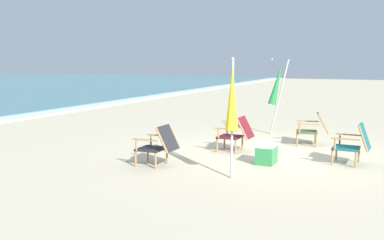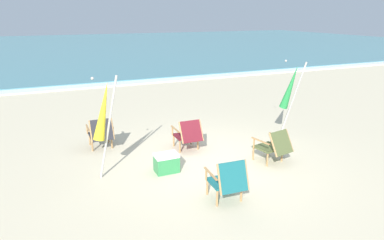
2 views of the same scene
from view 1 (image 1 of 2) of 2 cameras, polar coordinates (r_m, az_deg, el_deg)
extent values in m
plane|color=beige|center=(9.96, 10.81, -4.20)|extent=(80.00, 80.00, 0.00)
cube|color=#196066|center=(9.25, 18.98, -3.37)|extent=(0.54, 0.50, 0.04)
cube|color=#196066|center=(9.17, 21.08, -2.01)|extent=(0.50, 0.23, 0.50)
cylinder|color=#AD7F4C|center=(9.09, 17.37, -4.53)|extent=(0.04, 0.04, 0.32)
cylinder|color=#AD7F4C|center=(9.54, 17.85, -3.98)|extent=(0.04, 0.04, 0.32)
cylinder|color=#AD7F4C|center=(9.03, 20.09, -4.72)|extent=(0.04, 0.04, 0.32)
cylinder|color=#AD7F4C|center=(9.48, 20.43, -4.16)|extent=(0.04, 0.04, 0.32)
cube|color=#AD7F4C|center=(8.94, 18.91, -2.31)|extent=(0.06, 0.53, 0.02)
cylinder|color=#AD7F4C|center=(8.98, 17.70, -2.92)|extent=(0.04, 0.04, 0.22)
cube|color=#AD7F4C|center=(9.48, 19.40, -1.78)|extent=(0.06, 0.53, 0.02)
cylinder|color=#AD7F4C|center=(9.53, 18.25, -2.36)|extent=(0.04, 0.04, 0.22)
cylinder|color=#AD7F4C|center=(8.92, 20.90, -2.26)|extent=(0.05, 0.22, 0.50)
cylinder|color=#AD7F4C|center=(9.42, 21.24, -1.77)|extent=(0.05, 0.22, 0.50)
cube|color=#28282D|center=(8.70, -5.18, -3.66)|extent=(0.52, 0.48, 0.04)
cube|color=#28282D|center=(8.49, -3.08, -2.33)|extent=(0.50, 0.27, 0.48)
cylinder|color=#AD7F4C|center=(8.64, -7.18, -4.85)|extent=(0.04, 0.04, 0.32)
cylinder|color=#AD7F4C|center=(9.04, -5.64, -4.27)|extent=(0.04, 0.04, 0.32)
cylinder|color=#AD7F4C|center=(8.43, -4.65, -5.13)|extent=(0.04, 0.04, 0.32)
cylinder|color=#AD7F4C|center=(8.84, -3.20, -4.52)|extent=(0.04, 0.04, 0.32)
cube|color=#AD7F4C|center=(8.41, -6.00, -2.53)|extent=(0.04, 0.53, 0.02)
cylinder|color=#AD7F4C|center=(8.53, -7.09, -3.17)|extent=(0.04, 0.04, 0.22)
cube|color=#AD7F4C|center=(8.89, -4.20, -1.96)|extent=(0.04, 0.53, 0.02)
cylinder|color=#AD7F4C|center=(9.00, -5.25, -2.57)|extent=(0.04, 0.04, 0.22)
cylinder|color=#AD7F4C|center=(8.27, -3.88, -2.60)|extent=(0.04, 0.27, 0.48)
cylinder|color=#AD7F4C|center=(8.72, -2.32, -2.06)|extent=(0.04, 0.27, 0.48)
cube|color=#515B33|center=(11.04, 14.35, -1.46)|extent=(0.60, 0.57, 0.04)
cube|color=#515B33|center=(11.02, 16.29, -0.35)|extent=(0.54, 0.37, 0.47)
cylinder|color=#AD7F4C|center=(10.83, 13.20, -2.46)|extent=(0.04, 0.04, 0.32)
cylinder|color=#AD7F4C|center=(11.29, 13.20, -2.05)|extent=(0.04, 0.04, 0.32)
cylinder|color=#AD7F4C|center=(10.84, 15.49, -2.52)|extent=(0.04, 0.04, 0.32)
cylinder|color=#AD7F4C|center=(11.30, 15.39, -2.11)|extent=(0.04, 0.04, 0.32)
cube|color=#AD7F4C|center=(10.73, 14.52, -0.54)|extent=(0.14, 0.53, 0.02)
cylinder|color=#AD7F4C|center=(10.74, 13.50, -1.09)|extent=(0.04, 0.04, 0.22)
cube|color=#AD7F4C|center=(11.28, 14.46, -0.14)|extent=(0.14, 0.53, 0.02)
cylinder|color=#AD7F4C|center=(11.30, 13.49, -0.67)|extent=(0.04, 0.04, 0.22)
cylinder|color=#AD7F4C|center=(10.77, 16.36, -0.53)|extent=(0.09, 0.29, 0.47)
cylinder|color=#AD7F4C|center=(11.27, 16.22, -0.17)|extent=(0.09, 0.29, 0.47)
cube|color=maroon|center=(10.04, 4.84, -2.13)|extent=(0.52, 0.48, 0.04)
cube|color=maroon|center=(9.89, 6.83, -0.97)|extent=(0.50, 0.28, 0.48)
cylinder|color=#AD7F4C|center=(9.93, 3.19, -3.17)|extent=(0.04, 0.04, 0.32)
cylinder|color=#AD7F4C|center=(10.36, 4.15, -2.72)|extent=(0.04, 0.04, 0.32)
cylinder|color=#AD7F4C|center=(9.78, 5.55, -3.36)|extent=(0.04, 0.04, 0.32)
cylinder|color=#AD7F4C|center=(10.22, 6.42, -2.90)|extent=(0.04, 0.04, 0.32)
cube|color=#AD7F4C|center=(9.74, 4.40, -1.12)|extent=(0.04, 0.53, 0.02)
cylinder|color=#AD7F4C|center=(9.82, 3.37, -1.69)|extent=(0.04, 0.04, 0.22)
cube|color=#AD7F4C|center=(10.26, 5.49, -0.69)|extent=(0.04, 0.53, 0.02)
cylinder|color=#AD7F4C|center=(10.34, 4.50, -1.23)|extent=(0.04, 0.04, 0.22)
cylinder|color=#AD7F4C|center=(9.65, 6.36, -1.17)|extent=(0.04, 0.28, 0.48)
cylinder|color=#AD7F4C|center=(10.13, 7.27, -0.77)|extent=(0.04, 0.28, 0.48)
cylinder|color=#B7B2A8|center=(12.55, 11.04, 2.92)|extent=(0.40, 0.44, 2.05)
cone|color=#23843D|center=(12.48, 10.73, 4.55)|extent=(0.49, 0.51, 1.17)
sphere|color=#B7B2A8|center=(12.39, 10.13, 7.60)|extent=(0.06, 0.06, 0.06)
cylinder|color=#B7B2A8|center=(7.88, 5.12, 0.31)|extent=(0.54, 0.21, 2.05)
cone|color=yellow|center=(7.75, 5.14, 2.84)|extent=(0.54, 0.36, 1.17)
sphere|color=#B7B2A8|center=(7.56, 5.18, 7.75)|extent=(0.06, 0.06, 0.06)
cube|color=#338C4C|center=(8.94, 9.44, -4.40)|extent=(0.48, 0.34, 0.34)
cube|color=white|center=(8.90, 9.46, -3.14)|extent=(0.49, 0.35, 0.06)
camera|label=2|loc=(7.61, 57.85, 12.99)|focal=32.00mm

